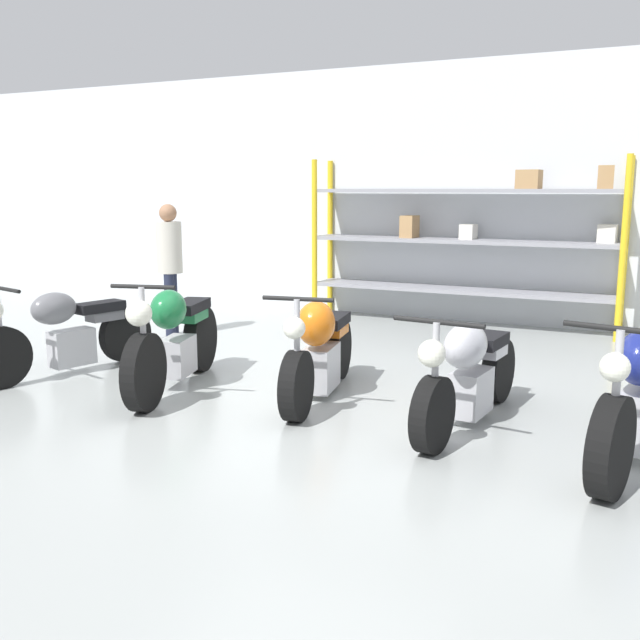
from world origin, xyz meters
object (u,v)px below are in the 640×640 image
Objects in this scene: motorcycle_silver at (469,372)px; person_browsing at (170,259)px; motorcycle_grey at (64,332)px; motorcycle_orange at (320,350)px; motorcycle_green at (174,339)px; shelving_rack at (468,236)px.

person_browsing is at bearing -107.02° from motorcycle_silver.
person_browsing is at bearing -159.03° from motorcycle_grey.
motorcycle_grey is at bearing 70.40° from person_browsing.
motorcycle_green is at bearing -85.26° from motorcycle_orange.
motorcycle_green reaches higher than motorcycle_grey.
shelving_rack is 4.08m from motorcycle_orange.
person_browsing reaches higher than motorcycle_silver.
motorcycle_orange is 3.39m from person_browsing.
motorcycle_orange reaches higher than motorcycle_grey.
motorcycle_grey is 0.99× the size of motorcycle_orange.
shelving_rack is 2.17× the size of motorcycle_grey.
motorcycle_green is 1.03× the size of motorcycle_orange.
motorcycle_grey is 1.33m from motorcycle_green.
shelving_rack reaches higher than person_browsing.
motorcycle_grey is at bearing -91.47° from motorcycle_orange.
motorcycle_grey is 4.09m from motorcycle_silver.
motorcycle_silver is at bearing 107.62° from motorcycle_grey.
shelving_rack is 4.39m from motorcycle_silver.
motorcycle_grey is 1.16× the size of person_browsing.
shelving_rack reaches higher than motorcycle_silver.
motorcycle_silver is at bearing -75.95° from shelving_rack.
motorcycle_orange is at bearing 89.68° from motorcycle_green.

